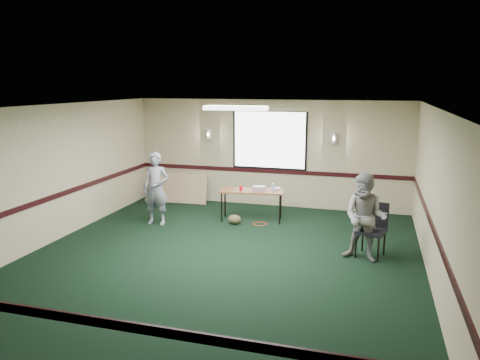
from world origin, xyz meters
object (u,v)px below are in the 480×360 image
(conference_chair, at_px, (373,225))
(person_left, at_px, (156,188))
(person_right, at_px, (365,218))
(folding_table, at_px, (252,192))
(projector, at_px, (259,188))

(conference_chair, relative_size, person_left, 0.60)
(conference_chair, height_order, person_right, person_right)
(conference_chair, xyz_separation_m, person_left, (-4.65, 0.68, 0.24))
(folding_table, distance_m, conference_chair, 3.08)
(folding_table, height_order, conference_chair, conference_chair)
(person_left, relative_size, person_right, 1.03)
(folding_table, xyz_separation_m, person_left, (-1.97, -0.84, 0.15))
(projector, height_order, person_right, person_right)
(folding_table, distance_m, person_left, 2.15)
(folding_table, bearing_deg, projector, 0.87)
(person_left, xyz_separation_m, person_right, (4.51, -1.00, -0.02))
(folding_table, xyz_separation_m, person_right, (2.54, -1.84, 0.13))
(projector, height_order, conference_chair, conference_chair)
(projector, xyz_separation_m, person_right, (2.38, -1.87, 0.03))
(folding_table, bearing_deg, conference_chair, -37.84)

